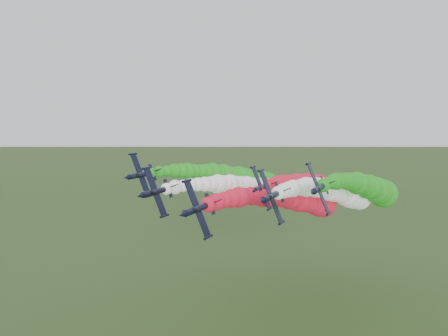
{
  "coord_description": "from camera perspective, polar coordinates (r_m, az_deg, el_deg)",
  "views": [
    {
      "loc": [
        34.12,
        -75.87,
        59.73
      ],
      "look_at": [
        -1.78,
        2.46,
        50.34
      ],
      "focal_mm": 35.0,
      "sensor_mm": 36.0,
      "label": 1
    }
  ],
  "objects": [
    {
      "name": "jet_outer_right",
      "position": [
        140.31,
        18.73,
        -2.6
      ],
      "size": [
        13.19,
        84.15,
        21.44
      ],
      "rotation": [
        0.0,
        1.16,
        0.0
      ],
      "color": "black",
      "rests_on": "ground"
    },
    {
      "name": "jet_trail",
      "position": [
        150.79,
        13.26,
        -2.57
      ],
      "size": [
        12.96,
        83.93,
        21.21
      ],
      "rotation": [
        0.0,
        1.16,
        0.0
      ],
      "color": "black",
      "rests_on": "ground"
    },
    {
      "name": "jet_lead",
      "position": [
        123.32,
        9.9,
        -4.2
      ],
      "size": [
        12.41,
        83.37,
        20.66
      ],
      "rotation": [
        0.0,
        1.16,
        0.0
      ],
      "color": "black",
      "rests_on": "ground"
    },
    {
      "name": "jet_inner_right",
      "position": [
        131.63,
        15.13,
        -3.18
      ],
      "size": [
        12.29,
        83.25,
        20.54
      ],
      "rotation": [
        0.0,
        1.16,
        0.0
      ],
      "color": "black",
      "rests_on": "ground"
    },
    {
      "name": "jet_inner_left",
      "position": [
        136.16,
        5.48,
        -2.97
      ],
      "size": [
        12.26,
        83.22,
        20.51
      ],
      "rotation": [
        0.0,
        1.16,
        0.0
      ],
      "color": "black",
      "rests_on": "ground"
    },
    {
      "name": "jet_outer_left",
      "position": [
        146.25,
        3.01,
        -1.5
      ],
      "size": [
        12.25,
        83.16,
        20.45
      ],
      "rotation": [
        0.0,
        1.16,
        0.0
      ],
      "color": "black",
      "rests_on": "ground"
    }
  ]
}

